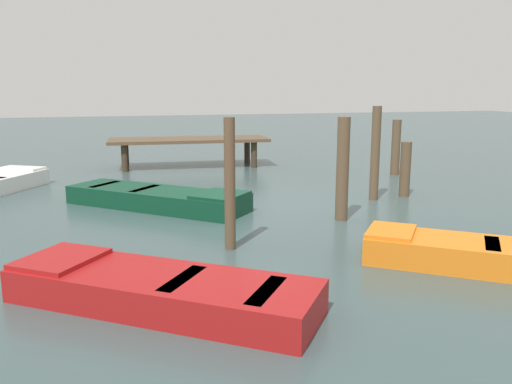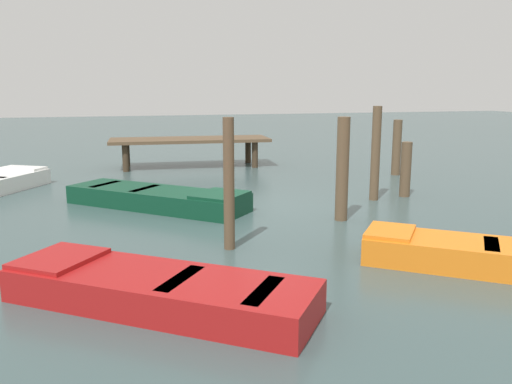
{
  "view_description": "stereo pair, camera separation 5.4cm",
  "coord_description": "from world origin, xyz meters",
  "px_view_note": "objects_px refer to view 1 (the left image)",
  "views": [
    {
      "loc": [
        -3.18,
        -10.71,
        2.58
      ],
      "look_at": [
        0.0,
        0.0,
        0.35
      ],
      "focal_mm": 36.66,
      "sensor_mm": 36.0,
      "label": 1
    },
    {
      "loc": [
        -3.13,
        -10.72,
        2.58
      ],
      "look_at": [
        0.0,
        0.0,
        0.35
      ],
      "focal_mm": 36.66,
      "sensor_mm": 36.0,
      "label": 2
    }
  ],
  "objects_px": {
    "rowboat_orange": "(472,253)",
    "mooring_piling_far_right": "(343,169)",
    "mooring_piling_near_left": "(375,154)",
    "mooring_piling_near_right": "(230,185)",
    "rowboat_red": "(159,289)",
    "rowboat_dark_green": "(158,198)",
    "dock_segment": "(189,142)",
    "mooring_piling_center": "(405,169)",
    "mooring_piling_mid_right": "(396,147)"
  },
  "relations": [
    {
      "from": "rowboat_orange",
      "to": "mooring_piling_center",
      "type": "xyz_separation_m",
      "value": [
        1.89,
        4.8,
        0.44
      ]
    },
    {
      "from": "dock_segment",
      "to": "mooring_piling_mid_right",
      "type": "height_order",
      "value": "mooring_piling_mid_right"
    },
    {
      "from": "rowboat_orange",
      "to": "rowboat_red",
      "type": "relative_size",
      "value": 0.81
    },
    {
      "from": "mooring_piling_near_left",
      "to": "mooring_piling_far_right",
      "type": "relative_size",
      "value": 1.07
    },
    {
      "from": "rowboat_orange",
      "to": "mooring_piling_center",
      "type": "height_order",
      "value": "mooring_piling_center"
    },
    {
      "from": "rowboat_red",
      "to": "mooring_piling_center",
      "type": "bearing_deg",
      "value": -105.42
    },
    {
      "from": "rowboat_red",
      "to": "mooring_piling_mid_right",
      "type": "relative_size",
      "value": 2.25
    },
    {
      "from": "mooring_piling_near_left",
      "to": "mooring_piling_near_right",
      "type": "bearing_deg",
      "value": -146.29
    },
    {
      "from": "mooring_piling_center",
      "to": "mooring_piling_mid_right",
      "type": "xyz_separation_m",
      "value": [
        1.5,
        2.91,
        0.17
      ]
    },
    {
      "from": "mooring_piling_far_right",
      "to": "rowboat_orange",
      "type": "bearing_deg",
      "value": -79.3
    },
    {
      "from": "dock_segment",
      "to": "mooring_piling_far_right",
      "type": "relative_size",
      "value": 2.59
    },
    {
      "from": "mooring_piling_near_left",
      "to": "mooring_piling_far_right",
      "type": "xyz_separation_m",
      "value": [
        -1.57,
        -1.53,
        -0.07
      ]
    },
    {
      "from": "rowboat_dark_green",
      "to": "mooring_piling_mid_right",
      "type": "xyz_separation_m",
      "value": [
        7.35,
        2.44,
        0.61
      ]
    },
    {
      "from": "mooring_piling_center",
      "to": "rowboat_red",
      "type": "bearing_deg",
      "value": -142.62
    },
    {
      "from": "rowboat_dark_green",
      "to": "mooring_piling_center",
      "type": "distance_m",
      "value": 5.89
    },
    {
      "from": "mooring_piling_center",
      "to": "mooring_piling_mid_right",
      "type": "bearing_deg",
      "value": 62.73
    },
    {
      "from": "mooring_piling_near_left",
      "to": "mooring_piling_mid_right",
      "type": "bearing_deg",
      "value": 51.78
    },
    {
      "from": "mooring_piling_far_right",
      "to": "rowboat_red",
      "type": "bearing_deg",
      "value": -140.74
    },
    {
      "from": "mooring_piling_near_left",
      "to": "mooring_piling_far_right",
      "type": "distance_m",
      "value": 2.19
    },
    {
      "from": "mooring_piling_center",
      "to": "mooring_piling_far_right",
      "type": "bearing_deg",
      "value": -145.81
    },
    {
      "from": "rowboat_orange",
      "to": "mooring_piling_near_left",
      "type": "xyz_separation_m",
      "value": [
        0.98,
        4.65,
        0.87
      ]
    },
    {
      "from": "mooring_piling_near_left",
      "to": "rowboat_orange",
      "type": "bearing_deg",
      "value": -101.86
    },
    {
      "from": "rowboat_dark_green",
      "to": "mooring_piling_near_right",
      "type": "bearing_deg",
      "value": -33.59
    },
    {
      "from": "dock_segment",
      "to": "mooring_piling_near_left",
      "type": "distance_m",
      "value": 7.2
    },
    {
      "from": "mooring_piling_far_right",
      "to": "mooring_piling_near_left",
      "type": "bearing_deg",
      "value": 44.37
    },
    {
      "from": "rowboat_red",
      "to": "mooring_piling_mid_right",
      "type": "xyz_separation_m",
      "value": [
        7.9,
        7.8,
        0.61
      ]
    },
    {
      "from": "mooring_piling_center",
      "to": "mooring_piling_mid_right",
      "type": "height_order",
      "value": "mooring_piling_mid_right"
    },
    {
      "from": "mooring_piling_center",
      "to": "mooring_piling_near_right",
      "type": "relative_size",
      "value": 0.62
    },
    {
      "from": "mooring_piling_center",
      "to": "dock_segment",
      "type": "bearing_deg",
      "value": 123.84
    },
    {
      "from": "mooring_piling_mid_right",
      "to": "mooring_piling_far_right",
      "type": "relative_size",
      "value": 0.81
    },
    {
      "from": "mooring_piling_near_left",
      "to": "mooring_piling_near_right",
      "type": "xyz_separation_m",
      "value": [
        -4.13,
        -2.76,
        -0.02
      ]
    },
    {
      "from": "rowboat_red",
      "to": "mooring_piling_center",
      "type": "height_order",
      "value": "mooring_piling_center"
    },
    {
      "from": "mooring_piling_center",
      "to": "mooring_piling_near_right",
      "type": "bearing_deg",
      "value": -150.04
    },
    {
      "from": "mooring_piling_near_right",
      "to": "mooring_piling_center",
      "type": "bearing_deg",
      "value": 29.96
    },
    {
      "from": "rowboat_orange",
      "to": "mooring_piling_near_left",
      "type": "relative_size",
      "value": 1.39
    },
    {
      "from": "mooring_piling_center",
      "to": "mooring_piling_near_left",
      "type": "relative_size",
      "value": 0.61
    },
    {
      "from": "rowboat_orange",
      "to": "mooring_piling_mid_right",
      "type": "bearing_deg",
      "value": -75.3
    },
    {
      "from": "dock_segment",
      "to": "rowboat_dark_green",
      "type": "height_order",
      "value": "dock_segment"
    },
    {
      "from": "rowboat_red",
      "to": "mooring_piling_near_left",
      "type": "distance_m",
      "value": 7.31
    },
    {
      "from": "dock_segment",
      "to": "rowboat_red",
      "type": "relative_size",
      "value": 1.42
    },
    {
      "from": "mooring_piling_mid_right",
      "to": "mooring_piling_far_right",
      "type": "height_order",
      "value": "mooring_piling_far_right"
    },
    {
      "from": "mooring_piling_mid_right",
      "to": "mooring_piling_far_right",
      "type": "xyz_separation_m",
      "value": [
        -3.98,
        -4.59,
        0.19
      ]
    },
    {
      "from": "mooring_piling_far_right",
      "to": "rowboat_dark_green",
      "type": "bearing_deg",
      "value": 147.56
    },
    {
      "from": "rowboat_orange",
      "to": "mooring_piling_near_right",
      "type": "height_order",
      "value": "mooring_piling_near_right"
    },
    {
      "from": "mooring_piling_near_right",
      "to": "mooring_piling_far_right",
      "type": "xyz_separation_m",
      "value": [
        2.57,
        1.23,
        -0.05
      ]
    },
    {
      "from": "mooring_piling_center",
      "to": "mooring_piling_mid_right",
      "type": "distance_m",
      "value": 3.28
    },
    {
      "from": "mooring_piling_near_right",
      "to": "mooring_piling_mid_right",
      "type": "xyz_separation_m",
      "value": [
        6.54,
        5.82,
        -0.24
      ]
    },
    {
      "from": "rowboat_orange",
      "to": "mooring_piling_far_right",
      "type": "bearing_deg",
      "value": -40.89
    },
    {
      "from": "rowboat_red",
      "to": "rowboat_dark_green",
      "type": "bearing_deg",
      "value": -58.67
    },
    {
      "from": "rowboat_dark_green",
      "to": "dock_segment",
      "type": "bearing_deg",
      "value": 116.9
    }
  ]
}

